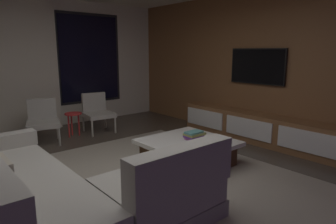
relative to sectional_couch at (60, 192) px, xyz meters
The scene contains 12 objects.
floor 0.96m from the sectional_couch, 11.06° to the left, with size 9.20×9.20×0.00m, color #473D33.
back_wall_with_window 4.03m from the sectional_couch, 77.47° to the left, with size 6.60×0.30×2.70m.
media_wall 4.11m from the sectional_couch, ahead, with size 0.12×7.80×2.70m.
area_rug 1.29m from the sectional_couch, ahead, with size 3.20×3.80×0.01m, color gray.
sectional_couch is the anchor object (origin of this frame).
coffee_table 1.98m from the sectional_couch, ahead, with size 1.16×1.16×0.36m.
book_stack_on_coffee_table 2.08m from the sectional_couch, ahead, with size 0.29×0.20×0.13m.
accent_chair_near_window 3.33m from the sectional_couch, 56.68° to the left, with size 0.59×0.61×0.78m.
accent_chair_by_curtain 2.81m from the sectional_couch, 74.88° to the left, with size 0.68×0.69×0.78m.
side_stool 3.03m from the sectional_couch, 64.54° to the left, with size 0.32×0.32×0.46m.
media_console 3.68m from the sectional_couch, ahead, with size 0.46×3.10×0.52m.
mounted_tv 4.02m from the sectional_couch, ahead, with size 0.05×1.11×0.64m.
Camera 1 is at (-1.83, -2.86, 1.62)m, focal length 31.88 mm.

